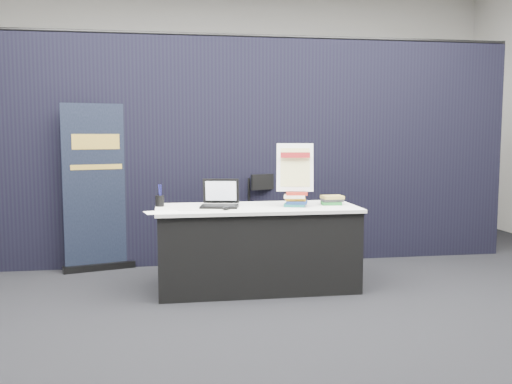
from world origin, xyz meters
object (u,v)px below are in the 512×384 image
object	(u,v)px
book_stack_tall	(296,199)
pullup_banner	(98,197)
display_table	(257,247)
book_stack_short	(332,200)
info_sign	(295,168)
stacking_chair	(271,216)
laptop	(219,201)

from	to	relation	value
book_stack_tall	pullup_banner	size ratio (longest dim) A/B	0.13
display_table	book_stack_short	bearing A→B (deg)	1.22
display_table	info_sign	xyz separation A→B (m)	(0.34, -0.03, 0.72)
pullup_banner	stacking_chair	distance (m)	1.79
info_sign	laptop	bearing A→B (deg)	-170.99
stacking_chair	book_stack_short	bearing A→B (deg)	-86.45
book_stack_tall	info_sign	distance (m)	0.28
book_stack_tall	pullup_banner	distance (m)	2.09
book_stack_short	stacking_chair	size ratio (longest dim) A/B	0.21
info_sign	stacking_chair	xyz separation A→B (m)	(-0.06, 0.86, -0.56)
display_table	stacking_chair	bearing A→B (deg)	71.02
info_sign	pullup_banner	bearing A→B (deg)	164.02
book_stack_short	info_sign	xyz separation A→B (m)	(-0.36, -0.04, 0.30)
laptop	pullup_banner	bearing A→B (deg)	152.35
book_stack_tall	book_stack_short	bearing A→B (deg)	11.31
laptop	pullup_banner	distance (m)	1.49
laptop	info_sign	xyz separation A→B (m)	(0.68, -0.04, 0.29)
pullup_banner	stacking_chair	xyz separation A→B (m)	(1.78, -0.12, -0.22)
stacking_chair	display_table	bearing A→B (deg)	-132.68
book_stack_short	display_table	bearing A→B (deg)	-178.78
display_table	book_stack_tall	size ratio (longest dim) A/B	8.13
pullup_banner	stacking_chair	size ratio (longest dim) A/B	1.76
pullup_banner	display_table	bearing A→B (deg)	-48.08
book_stack_short	pullup_banner	size ratio (longest dim) A/B	0.12
laptop	book_stack_short	xyz separation A→B (m)	(1.04, 0.01, -0.02)
laptop	info_sign	world-z (taller)	info_sign
display_table	book_stack_tall	world-z (taller)	book_stack_tall
book_stack_short	pullup_banner	distance (m)	2.38
display_table	info_sign	size ratio (longest dim) A/B	4.03
pullup_banner	stacking_chair	bearing A→B (deg)	-19.43
info_sign	stacking_chair	distance (m)	1.02
laptop	book_stack_short	world-z (taller)	laptop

